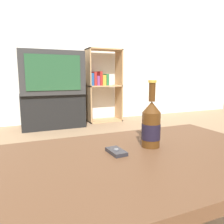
{
  "coord_description": "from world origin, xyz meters",
  "views": [
    {
      "loc": [
        -0.41,
        -0.66,
        0.77
      ],
      "look_at": [
        0.02,
        0.37,
        0.59
      ],
      "focal_mm": 35.0,
      "sensor_mm": 36.0,
      "label": 1
    }
  ],
  "objects_px": {
    "tv_stand": "(53,110)",
    "television": "(51,73)",
    "beer_bottle": "(151,125)",
    "bookshelf": "(102,84)",
    "cell_phone": "(116,152)"
  },
  "relations": [
    {
      "from": "tv_stand",
      "to": "television",
      "type": "height_order",
      "value": "television"
    },
    {
      "from": "tv_stand",
      "to": "beer_bottle",
      "type": "xyz_separation_m",
      "value": [
        0.03,
        -2.64,
        0.33
      ]
    },
    {
      "from": "tv_stand",
      "to": "cell_phone",
      "type": "distance_m",
      "value": 2.67
    },
    {
      "from": "television",
      "to": "cell_phone",
      "type": "xyz_separation_m",
      "value": [
        -0.13,
        -2.65,
        -0.32
      ]
    },
    {
      "from": "bookshelf",
      "to": "cell_phone",
      "type": "bearing_deg",
      "value": -109.6
    },
    {
      "from": "tv_stand",
      "to": "television",
      "type": "distance_m",
      "value": 0.56
    },
    {
      "from": "tv_stand",
      "to": "television",
      "type": "xyz_separation_m",
      "value": [
        -0.0,
        -0.0,
        0.56
      ]
    },
    {
      "from": "television",
      "to": "bookshelf",
      "type": "height_order",
      "value": "bookshelf"
    },
    {
      "from": "bookshelf",
      "to": "beer_bottle",
      "type": "height_order",
      "value": "bookshelf"
    },
    {
      "from": "beer_bottle",
      "to": "television",
      "type": "bearing_deg",
      "value": 90.66
    },
    {
      "from": "bookshelf",
      "to": "beer_bottle",
      "type": "xyz_separation_m",
      "value": [
        -0.82,
        -2.74,
        -0.06
      ]
    },
    {
      "from": "tv_stand",
      "to": "bookshelf",
      "type": "distance_m",
      "value": 0.94
    },
    {
      "from": "television",
      "to": "beer_bottle",
      "type": "relative_size",
      "value": 3.33
    },
    {
      "from": "tv_stand",
      "to": "beer_bottle",
      "type": "height_order",
      "value": "beer_bottle"
    },
    {
      "from": "tv_stand",
      "to": "television",
      "type": "bearing_deg",
      "value": -90.0
    }
  ]
}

